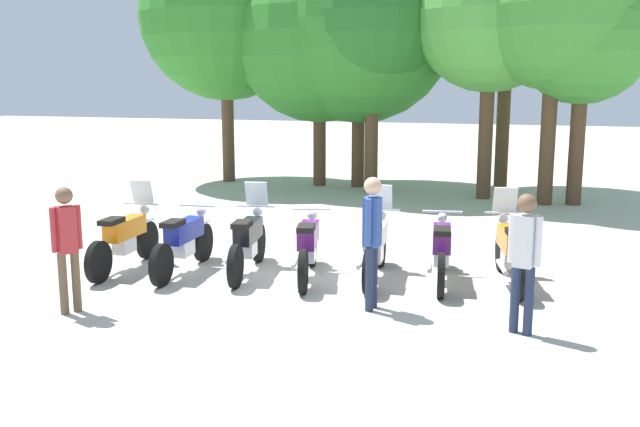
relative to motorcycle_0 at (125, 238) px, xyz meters
name	(u,v)px	position (x,y,z in m)	size (l,w,h in m)	color
ground_plane	(310,276)	(2.95, 0.46, -0.52)	(80.00, 80.00, 0.00)	#BCB7A8
motorcycle_0	(125,238)	(0.00, 0.00, 0.00)	(0.62, 2.19, 1.37)	black
motorcycle_1	(184,241)	(0.98, 0.11, -0.01)	(0.62, 2.19, 0.99)	black
motorcycle_2	(248,241)	(1.96, 0.37, 0.00)	(0.63, 2.18, 1.37)	black
motorcycle_3	(308,246)	(2.95, 0.37, -0.01)	(0.73, 2.16, 0.99)	black
motorcycle_4	(375,245)	(3.93, 0.65, 0.00)	(0.62, 2.19, 1.37)	black
motorcycle_5	(441,249)	(4.91, 0.76, -0.01)	(0.62, 2.18, 0.99)	black
motorcycle_6	(510,250)	(5.89, 0.96, 0.00)	(0.71, 2.16, 1.37)	black
person_0	(67,240)	(0.52, -2.13, 0.45)	(0.30, 0.38, 1.66)	brown
person_1	(372,232)	(4.22, -0.83, 0.52)	(0.25, 0.41, 1.76)	#232D4C
person_2	(524,253)	(6.14, -1.20, 0.48)	(0.41, 0.28, 1.70)	#232D4C
tree_0	(225,15)	(-2.65, 9.82, 4.31)	(4.92, 4.92, 7.30)	brown
tree_1	(320,35)	(0.20, 9.78, 3.70)	(4.87, 4.87, 6.66)	brown
tree_2	(373,15)	(1.88, 9.04, 4.12)	(4.04, 4.04, 6.68)	brown
tree_3	(359,25)	(1.31, 9.87, 3.95)	(5.36, 5.36, 7.15)	brown
tree_4	(491,14)	(4.89, 8.84, 4.07)	(3.88, 3.88, 6.55)	brown
tree_5	(509,1)	(5.22, 10.48, 4.51)	(4.39, 4.39, 7.24)	brown
tree_6	(555,9)	(6.39, 8.34, 4.08)	(3.77, 3.77, 6.51)	brown
tree_7	(584,36)	(7.06, 8.51, 3.48)	(3.24, 3.24, 5.65)	brown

